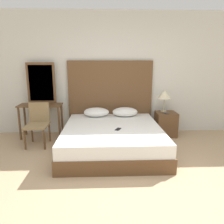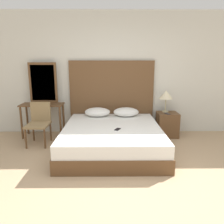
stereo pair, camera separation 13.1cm
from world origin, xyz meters
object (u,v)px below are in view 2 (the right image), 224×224
(vanity_desk, at_px, (43,111))
(phone_on_nightstand, at_px, (167,114))
(table_lamp, at_px, (166,95))
(chair, at_px, (39,121))
(bed, at_px, (112,138))
(nightstand, at_px, (167,124))
(phone_on_bed, at_px, (118,129))

(vanity_desk, bearing_deg, phone_on_nightstand, -2.64)
(table_lamp, relative_size, chair, 0.58)
(bed, relative_size, table_lamp, 4.26)
(bed, xyz_separation_m, vanity_desk, (-1.51, 0.77, 0.36))
(nightstand, xyz_separation_m, table_lamp, (-0.04, 0.08, 0.64))
(phone_on_bed, bearing_deg, chair, 160.91)
(phone_on_bed, relative_size, phone_on_nightstand, 1.01)
(table_lamp, xyz_separation_m, phone_on_nightstand, (0.00, -0.19, -0.37))
(phone_on_nightstand, distance_m, vanity_desk, 2.70)
(phone_on_bed, bearing_deg, bed, 116.57)
(bed, xyz_separation_m, chair, (-1.46, 0.35, 0.24))
(phone_on_nightstand, relative_size, chair, 0.20)
(vanity_desk, distance_m, chair, 0.44)
(phone_on_bed, xyz_separation_m, vanity_desk, (-1.60, 0.96, 0.12))
(vanity_desk, relative_size, chair, 1.10)
(phone_on_bed, distance_m, phone_on_nightstand, 1.38)
(table_lamp, height_order, vanity_desk, table_lamp)
(nightstand, distance_m, vanity_desk, 2.75)
(nightstand, bearing_deg, bed, -148.76)
(nightstand, distance_m, chair, 2.72)
(phone_on_nightstand, distance_m, chair, 2.66)
(table_lamp, relative_size, vanity_desk, 0.53)
(nightstand, bearing_deg, phone_on_nightstand, -110.45)
(phone_on_nightstand, xyz_separation_m, chair, (-2.65, -0.29, -0.07))
(table_lamp, bearing_deg, bed, -145.16)
(chair, bearing_deg, vanity_desk, 96.82)
(phone_on_bed, bearing_deg, nightstand, 39.55)
(vanity_desk, bearing_deg, bed, -26.90)
(bed, xyz_separation_m, table_lamp, (1.19, 0.83, 0.68))
(bed, height_order, phone_on_nightstand, phone_on_nightstand)
(bed, distance_m, vanity_desk, 1.73)
(phone_on_bed, height_order, phone_on_nightstand, phone_on_nightstand)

